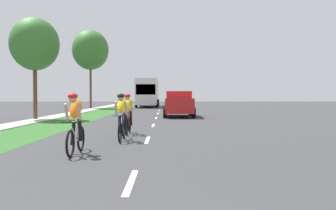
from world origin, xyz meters
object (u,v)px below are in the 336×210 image
cyclist_trailing (122,116)px  cyclist_distant (128,113)px  street_tree_far (90,50)px  bus_white (148,92)px  street_tree_near (35,44)px  suv_red (178,103)px  cyclist_lead (75,123)px  sedan_maroon (174,102)px

cyclist_trailing → cyclist_distant: 1.99m
street_tree_far → bus_white: bearing=41.0°
street_tree_near → suv_red: bearing=17.4°
cyclist_lead → bus_white: bus_white is taller
cyclist_lead → suv_red: size_ratio=0.37×
sedan_maroon → bus_white: (-3.18, 8.52, 1.21)m
cyclist_trailing → street_tree_near: bearing=123.8°
bus_white → street_tree_near: size_ratio=1.83×
sedan_maroon → street_tree_near: bearing=-120.9°
cyclist_trailing → bus_white: (-0.80, 33.49, 1.17)m
suv_red → street_tree_far: size_ratio=0.52×
cyclist_distant → street_tree_near: street_tree_near is taller
cyclist_lead → street_tree_near: 14.30m
cyclist_trailing → cyclist_lead: bearing=-108.4°
sedan_maroon → street_tree_far: 11.60m
cyclist_lead → street_tree_far: street_tree_far is taller
suv_red → cyclist_lead: bearing=-102.0°
cyclist_lead → suv_red: suv_red is taller
suv_red → street_tree_far: (-9.52, 15.23, 5.74)m
cyclist_distant → suv_red: bearing=77.5°
suv_red → street_tree_near: 10.16m
cyclist_distant → bus_white: bearing=91.4°
cyclist_lead → cyclist_distant: bearing=79.4°
cyclist_trailing → street_tree_near: street_tree_near is taller
cyclist_distant → suv_red: size_ratio=0.37×
cyclist_lead → bus_white: bearing=89.9°
suv_red → street_tree_near: (-9.02, -2.83, 3.73)m
sedan_maroon → street_tree_far: bearing=162.4°
cyclist_trailing → street_tree_near: 12.54m
cyclist_trailing → street_tree_near: size_ratio=0.27×
cyclist_trailing → street_tree_near: (-6.64, 9.91, 3.86)m
cyclist_distant → bus_white: bus_white is taller
cyclist_distant → street_tree_near: (-6.63, 7.92, 3.86)m
cyclist_lead → cyclist_distant: same height
cyclist_lead → cyclist_trailing: bearing=71.6°
cyclist_distant → bus_white: 31.54m
cyclist_distant → sedan_maroon: (2.39, 22.98, -0.04)m
cyclist_lead → suv_red: bearing=78.0°
cyclist_distant → street_tree_near: bearing=129.9°
suv_red → street_tree_near: street_tree_near is taller
cyclist_trailing → suv_red: bearing=79.4°
sedan_maroon → suv_red: bearing=-90.0°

